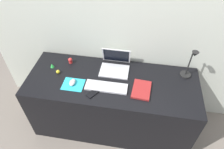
# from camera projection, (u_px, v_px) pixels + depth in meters

# --- Properties ---
(ground_plane) EXTENTS (6.00, 6.00, 0.00)m
(ground_plane) POSITION_uv_depth(u_px,v_px,m) (112.00, 121.00, 2.56)
(ground_plane) COLOR slate
(back_wall) EXTENTS (2.95, 0.05, 1.51)m
(back_wall) POSITION_uv_depth(u_px,v_px,m) (118.00, 56.00, 2.29)
(back_wall) COLOR beige
(back_wall) RESTS_ON ground_plane
(desk) EXTENTS (1.75, 0.67, 0.74)m
(desk) POSITION_uv_depth(u_px,v_px,m) (112.00, 103.00, 2.30)
(desk) COLOR black
(desk) RESTS_ON ground_plane
(laptop) EXTENTS (0.30, 0.26, 0.21)m
(laptop) POSITION_uv_depth(u_px,v_px,m) (115.00, 64.00, 2.14)
(laptop) COLOR silver
(laptop) RESTS_ON desk
(keyboard) EXTENTS (0.41, 0.13, 0.02)m
(keyboard) POSITION_uv_depth(u_px,v_px,m) (106.00, 87.00, 1.97)
(keyboard) COLOR silver
(keyboard) RESTS_ON desk
(mousepad) EXTENTS (0.21, 0.17, 0.00)m
(mousepad) POSITION_uv_depth(u_px,v_px,m) (73.00, 84.00, 2.00)
(mousepad) COLOR #28B7CC
(mousepad) RESTS_ON desk
(mouse) EXTENTS (0.06, 0.10, 0.03)m
(mouse) POSITION_uv_depth(u_px,v_px,m) (72.00, 82.00, 2.00)
(mouse) COLOR silver
(mouse) RESTS_ON mousepad
(cell_phone) EXTENTS (0.13, 0.14, 0.01)m
(cell_phone) POSITION_uv_depth(u_px,v_px,m) (93.00, 93.00, 1.92)
(cell_phone) COLOR black
(cell_phone) RESTS_ON desk
(desk_lamp) EXTENTS (0.11, 0.15, 0.36)m
(desk_lamp) POSITION_uv_depth(u_px,v_px,m) (190.00, 65.00, 1.96)
(desk_lamp) COLOR black
(desk_lamp) RESTS_ON desk
(notebook_pad) EXTENTS (0.19, 0.25, 0.02)m
(notebook_pad) POSITION_uv_depth(u_px,v_px,m) (141.00, 90.00, 1.94)
(notebook_pad) COLOR maroon
(notebook_pad) RESTS_ON desk
(toy_figurine_green) EXTENTS (0.04, 0.04, 0.05)m
(toy_figurine_green) POSITION_uv_depth(u_px,v_px,m) (52.00, 65.00, 2.17)
(toy_figurine_green) COLOR green
(toy_figurine_green) RESTS_ON desk
(toy_figurine_yellow) EXTENTS (0.04, 0.04, 0.04)m
(toy_figurine_yellow) POSITION_uv_depth(u_px,v_px,m) (58.00, 72.00, 2.10)
(toy_figurine_yellow) COLOR yellow
(toy_figurine_yellow) RESTS_ON desk
(toy_figurine_red) EXTENTS (0.04, 0.04, 0.07)m
(toy_figurine_red) POSITION_uv_depth(u_px,v_px,m) (70.00, 60.00, 2.21)
(toy_figurine_red) COLOR red
(toy_figurine_red) RESTS_ON desk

